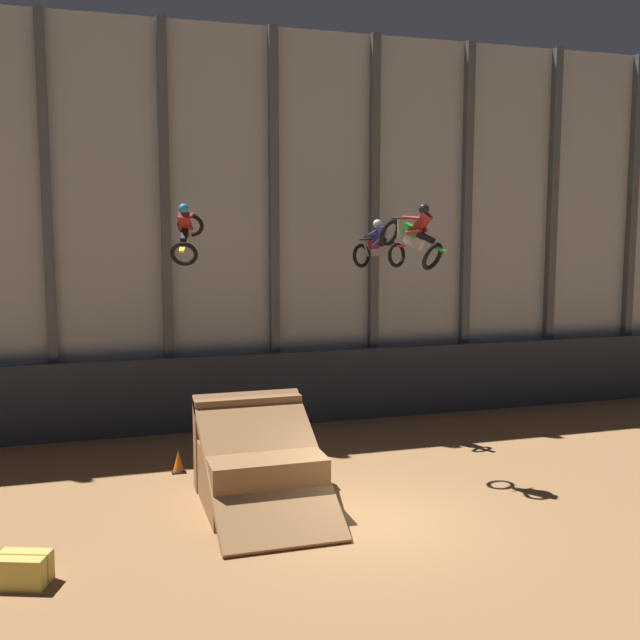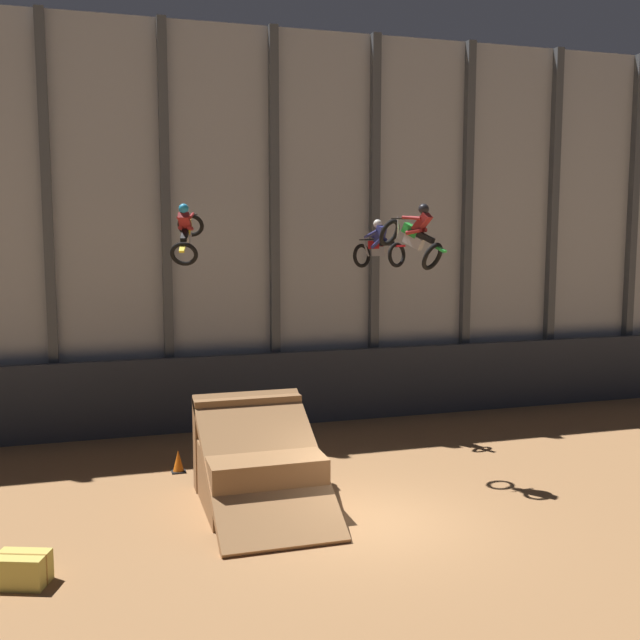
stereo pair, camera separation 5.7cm
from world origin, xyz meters
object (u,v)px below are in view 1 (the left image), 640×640
Objects in this scene: rider_bike_center_air at (414,236)px; hay_bale_trackside at (23,570)px; rider_bike_right_air at (379,248)px; traffic_cone_near_ramp at (178,461)px; rider_bike_left_air at (186,232)px; traffic_cone_arena_edge at (310,445)px; dirt_ramp at (258,466)px.

rider_bike_center_air is 11.31m from hay_bale_trackside.
rider_bike_right_air is 8.51m from traffic_cone_near_ramp.
rider_bike_left_air reaches higher than traffic_cone_arena_edge.
dirt_ramp is at bearing -59.36° from rider_bike_left_air.
hay_bale_trackside is (-4.81, -2.86, -0.54)m from dirt_ramp.
rider_bike_left_air is at bearing 164.30° from traffic_cone_arena_edge.
rider_bike_center_air is 3.11× the size of traffic_cone_near_ramp.
dirt_ramp is at bearing 30.70° from hay_bale_trackside.
dirt_ramp is at bearing 158.54° from rider_bike_center_air.
rider_bike_right_air is at bearing 22.87° from rider_bike_left_air.
hay_bale_trackside is at bearing -139.65° from traffic_cone_arena_edge.
rider_bike_center_air reaches higher than rider_bike_right_air.
rider_bike_right_air reaches higher than traffic_cone_near_ramp.
rider_bike_left_air is at bearing 70.30° from traffic_cone_near_ramp.
hay_bale_trackside is at bearing -168.80° from rider_bike_right_air.
rider_bike_left_air is 6.08m from rider_bike_center_air.
rider_bike_center_air is at bearing -125.07° from rider_bike_right_air.
rider_bike_right_air reaches higher than hay_bale_trackside.
traffic_cone_arena_edge is (3.18, -0.89, -5.84)m from rider_bike_left_air.
rider_bike_center_air is 6.49m from traffic_cone_arena_edge.
traffic_cone_arena_edge is (3.67, 0.47, 0.00)m from traffic_cone_near_ramp.
traffic_cone_arena_edge is 0.55× the size of hay_bale_trackside.
traffic_cone_near_ramp is (-0.49, -1.37, -5.84)m from rider_bike_left_air.
rider_bike_left_air is at bearing 116.50° from rider_bike_center_air.
rider_bike_right_air is 1.66× the size of hay_bale_trackside.
dirt_ramp is 3.04m from traffic_cone_near_ramp.
traffic_cone_near_ramp is 3.70m from traffic_cone_arena_edge.
rider_bike_center_air reaches higher than traffic_cone_arena_edge.
rider_bike_center_air is at bearing 11.43° from dirt_ramp.
traffic_cone_near_ramp is at bearing 171.33° from rider_bike_right_air.
traffic_cone_near_ramp reaches higher than hay_bale_trackside.
traffic_cone_arena_edge is at bearing 100.13° from rider_bike_center_air.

